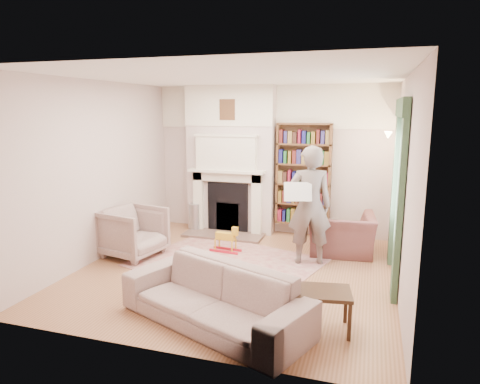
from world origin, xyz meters
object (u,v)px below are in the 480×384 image
(armchair_left, at_px, (133,232))
(rocking_horse, at_px, (225,239))
(sofa, at_px, (214,297))
(man_reading, at_px, (310,206))
(paraffin_heater, at_px, (195,217))
(bookcase, at_px, (303,174))
(armchair_reading, at_px, (341,234))
(coffee_table, at_px, (317,310))

(armchair_left, distance_m, rocking_horse, 1.51)
(sofa, relative_size, man_reading, 1.20)
(man_reading, xyz_separation_m, paraffin_heater, (-2.39, 1.16, -0.64))
(bookcase, relative_size, armchair_left, 2.10)
(sofa, distance_m, rocking_horse, 2.45)
(bookcase, height_order, man_reading, bookcase)
(man_reading, relative_size, rocking_horse, 3.58)
(sofa, bearing_deg, armchair_reading, 90.00)
(coffee_table, height_order, paraffin_heater, paraffin_heater)
(armchair_reading, height_order, rocking_horse, armchair_reading)
(armchair_reading, distance_m, rocking_horse, 1.91)
(armchair_left, bearing_deg, sofa, -118.57)
(man_reading, relative_size, paraffin_heater, 3.34)
(armchair_left, xyz_separation_m, paraffin_heater, (0.37, 1.66, -0.13))
(man_reading, height_order, coffee_table, man_reading)
(man_reading, bearing_deg, paraffin_heater, -41.22)
(armchair_reading, distance_m, sofa, 3.07)
(bookcase, height_order, coffee_table, bookcase)
(paraffin_heater, bearing_deg, armchair_reading, -11.08)
(armchair_reading, distance_m, man_reading, 0.95)
(armchair_reading, bearing_deg, armchair_left, 12.89)
(sofa, bearing_deg, coffee_table, 33.66)
(bookcase, distance_m, armchair_left, 3.22)
(bookcase, height_order, paraffin_heater, bookcase)
(armchair_left, relative_size, paraffin_heater, 1.60)
(coffee_table, bearing_deg, bookcase, 92.55)
(armchair_left, bearing_deg, man_reading, -68.09)
(armchair_reading, relative_size, paraffin_heater, 1.90)
(armchair_reading, distance_m, armchair_left, 3.40)
(armchair_reading, xyz_separation_m, sofa, (-1.16, -2.84, -0.02))
(man_reading, xyz_separation_m, coffee_table, (0.39, -2.01, -0.69))
(armchair_reading, xyz_separation_m, coffee_table, (-0.06, -2.61, -0.12))
(bookcase, relative_size, sofa, 0.84)
(coffee_table, bearing_deg, armchair_reading, 79.55)
(bookcase, bearing_deg, sofa, -95.94)
(bookcase, relative_size, armchair_reading, 1.77)
(coffee_table, bearing_deg, sofa, -177.86)
(armchair_reading, height_order, paraffin_heater, armchair_reading)
(paraffin_heater, bearing_deg, sofa, -63.65)
(paraffin_heater, bearing_deg, coffee_table, -48.68)
(armchair_left, bearing_deg, armchair_reading, -59.46)
(bookcase, distance_m, rocking_horse, 1.96)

